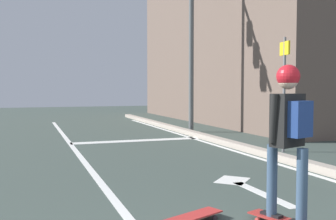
% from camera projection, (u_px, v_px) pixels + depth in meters
% --- Properties ---
extents(lane_line_center, '(0.12, 20.00, 0.01)m').
position_uv_depth(lane_line_center, '(88.00, 166.00, 7.31)').
color(lane_line_center, silver).
rests_on(lane_line_center, ground).
extents(lane_line_curbside, '(0.12, 20.00, 0.01)m').
position_uv_depth(lane_line_curbside, '(251.00, 156.00, 8.45)').
color(lane_line_curbside, silver).
rests_on(lane_line_curbside, ground).
extents(stop_bar, '(3.58, 0.40, 0.01)m').
position_uv_depth(stop_bar, '(137.00, 141.00, 10.89)').
color(stop_bar, silver).
rests_on(stop_bar, ground).
extents(lane_arrow_stem, '(0.16, 1.40, 0.01)m').
position_uv_depth(lane_arrow_stem, '(263.00, 194.00, 5.41)').
color(lane_arrow_stem, silver).
rests_on(lane_arrow_stem, ground).
extents(lane_arrow_head, '(0.71, 0.71, 0.01)m').
position_uv_depth(lane_arrow_head, '(232.00, 180.00, 6.20)').
color(lane_arrow_head, silver).
rests_on(lane_arrow_head, ground).
extents(curb_strip, '(0.24, 24.00, 0.14)m').
position_uv_depth(curb_strip, '(261.00, 152.00, 8.53)').
color(curb_strip, '#A79B8D').
rests_on(curb_strip, ground).
extents(skater, '(0.43, 0.60, 1.60)m').
position_uv_depth(skater, '(289.00, 123.00, 4.03)').
color(skater, '#39506C').
rests_on(skater, skateboard).
extents(spare_skateboard, '(0.83, 0.50, 0.09)m').
position_uv_depth(spare_skateboard, '(190.00, 218.00, 4.20)').
color(spare_skateboard, '#B32B29').
rests_on(spare_skateboard, ground).
extents(traffic_signal_mast, '(4.17, 0.34, 5.56)m').
position_uv_depth(traffic_signal_mast, '(157.00, 4.00, 12.43)').
color(traffic_signal_mast, '#575C5E').
rests_on(traffic_signal_mast, ground).
extents(street_sign_post, '(0.12, 0.44, 2.57)m').
position_uv_depth(street_sign_post, '(284.00, 78.00, 8.89)').
color(street_sign_post, slate).
rests_on(street_sign_post, ground).
extents(building_block, '(10.19, 13.54, 7.80)m').
position_uv_depth(building_block, '(295.00, 35.00, 18.31)').
color(building_block, brown).
rests_on(building_block, ground).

